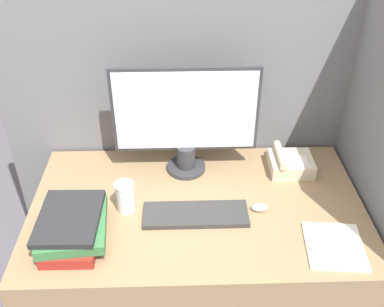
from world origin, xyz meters
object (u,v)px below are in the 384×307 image
object	(u,v)px
keyboard	(196,214)
desk_telephone	(290,163)
book_stack	(72,227)
coffee_cup	(125,197)
mouse	(260,208)
monitor	(186,121)

from	to	relation	value
keyboard	desk_telephone	world-z (taller)	desk_telephone
keyboard	book_stack	size ratio (longest dim) A/B	1.31
coffee_cup	book_stack	bearing A→B (deg)	-139.32
mouse	desk_telephone	world-z (taller)	desk_telephone
mouse	coffee_cup	world-z (taller)	coffee_cup
mouse	book_stack	world-z (taller)	book_stack
monitor	book_stack	xyz separation A→B (m)	(-0.42, -0.42, -0.19)
keyboard	book_stack	world-z (taller)	book_stack
mouse	monitor	bearing A→B (deg)	135.16
book_stack	desk_telephone	xyz separation A→B (m)	(0.88, 0.39, -0.02)
mouse	desk_telephone	xyz separation A→B (m)	(0.17, 0.26, 0.03)
monitor	keyboard	size ratio (longest dim) A/B	1.49
book_stack	keyboard	bearing A→B (deg)	12.86
book_stack	desk_telephone	size ratio (longest dim) A/B	1.66
monitor	keyboard	xyz separation A→B (m)	(0.03, -0.31, -0.24)
coffee_cup	book_stack	world-z (taller)	coffee_cup
keyboard	book_stack	distance (m)	0.47
monitor	book_stack	size ratio (longest dim) A/B	1.96
mouse	book_stack	bearing A→B (deg)	-169.42
keyboard	coffee_cup	bearing A→B (deg)	169.50
monitor	keyboard	bearing A→B (deg)	-84.29
mouse	coffee_cup	distance (m)	0.53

